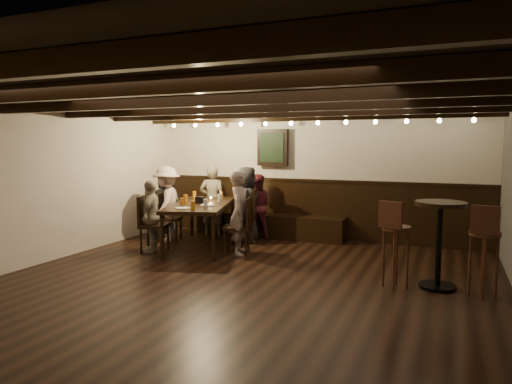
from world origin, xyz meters
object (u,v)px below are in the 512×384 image
at_px(chair_right_far, 238,237).
at_px(dining_table, 201,207).
at_px(chair_left_near, 169,226).
at_px(person_left_far, 151,216).
at_px(chair_left_far, 153,235).
at_px(bar_stool_right, 483,263).
at_px(person_left_near, 167,204).
at_px(bar_stool_left, 395,256).
at_px(person_bench_right, 257,206).
at_px(person_bench_left, 166,204).
at_px(person_right_far, 240,212).
at_px(person_bench_centre, 212,201).
at_px(high_top_table, 439,232).
at_px(chair_right_near, 245,226).
at_px(person_right_near, 246,205).

bearing_deg(chair_right_far, dining_table, 57.98).
relative_size(chair_left_near, person_left_far, 0.74).
xyz_separation_m(chair_left_near, chair_left_far, (0.27, -0.86, 0.02)).
bearing_deg(bar_stool_right, person_left_near, 173.00).
bearing_deg(bar_stool_left, person_bench_right, 164.43).
relative_size(chair_right_far, person_bench_left, 0.73).
relative_size(person_left_far, person_right_far, 0.87).
height_order(person_bench_centre, high_top_table, person_bench_centre).
distance_m(chair_left_near, bar_stool_left, 4.43).
relative_size(chair_left_far, person_right_far, 0.69).
bearing_deg(chair_right_far, chair_right_near, -0.07).
relative_size(chair_right_far, person_right_near, 0.66).
relative_size(person_bench_right, high_top_table, 1.13).
height_order(chair_left_near, person_bench_right, person_bench_right).
bearing_deg(person_left_far, chair_right_far, 90.00).
bearing_deg(bar_stool_left, high_top_table, 44.39).
distance_m(chair_left_far, high_top_table, 4.50).
distance_m(person_left_near, person_right_near, 1.50).
distance_m(chair_right_far, person_right_near, 0.99).
xyz_separation_m(chair_left_near, person_left_far, (0.24, -0.87, 0.33)).
xyz_separation_m(dining_table, person_left_far, (-0.58, -0.66, -0.11)).
relative_size(person_bench_left, person_right_far, 0.91).
bearing_deg(person_right_near, person_bench_left, 74.74).
bearing_deg(person_left_near, dining_table, 59.04).
xyz_separation_m(dining_table, chair_right_near, (0.55, 0.65, -0.42)).
bearing_deg(person_bench_right, bar_stool_left, 124.77).
height_order(chair_left_far, person_bench_left, person_bench_left).
bearing_deg(chair_left_near, dining_table, 57.96).
xyz_separation_m(dining_table, chair_left_far, (-0.55, -0.65, -0.43)).
height_order(chair_left_far, person_right_far, person_right_far).
bearing_deg(person_bench_right, person_bench_centre, -9.46).
xyz_separation_m(dining_table, person_right_near, (0.58, 0.66, -0.01)).
bearing_deg(person_bench_left, person_left_far, 96.34).
distance_m(chair_left_near, person_left_far, 0.96).
distance_m(person_bench_left, person_right_far, 2.13).
xyz_separation_m(person_right_far, bar_stool_right, (3.57, -0.81, -0.28)).
xyz_separation_m(person_left_near, high_top_table, (4.77, -1.06, 0.02)).
xyz_separation_m(chair_right_far, bar_stool_left, (2.60, -0.85, 0.13)).
height_order(chair_left_near, chair_right_far, chair_right_far).
relative_size(chair_right_far, person_left_far, 0.76).
xyz_separation_m(chair_right_near, person_bench_centre, (-0.87, 0.35, 0.40)).
bearing_deg(person_bench_centre, dining_table, 90.00).
height_order(dining_table, person_bench_right, person_bench_right).
bearing_deg(person_bench_left, chair_left_far, 97.59).
xyz_separation_m(chair_right_near, person_right_far, (0.30, -0.85, 0.40)).
height_order(chair_left_near, person_left_near, person_left_near).
bearing_deg(person_bench_left, dining_table, 135.00).
bearing_deg(person_bench_left, person_bench_right, 180.00).
distance_m(chair_right_far, high_top_table, 3.20).
relative_size(dining_table, chair_left_far, 2.37).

